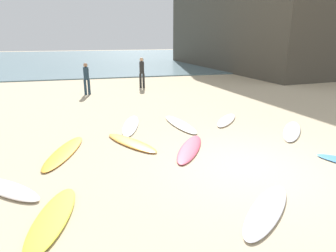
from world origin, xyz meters
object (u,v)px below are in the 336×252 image
Objects in this scene: surfboard_1 at (226,120)px; surfboard_9 at (180,124)px; surfboard_8 at (131,125)px; surfboard_0 at (266,210)px; surfboard_4 at (292,131)px; surfboard_7 at (53,218)px; surfboard_10 at (131,143)px; surfboard_6 at (7,189)px; surfboard_5 at (190,148)px; beachgoer_mid at (142,71)px; surfboard_2 at (64,152)px; beachgoer_near at (86,77)px.

surfboard_1 reaches higher than surfboard_9.
surfboard_0 is at bearing 119.43° from surfboard_8.
surfboard_4 is at bearing 96.08° from surfboard_0.
surfboard_1 is 7.52m from surfboard_7.
surfboard_1 reaches higher than surfboard_10.
surfboard_8 is at bearing -126.53° from surfboard_10.
surfboard_0 is 5.19m from surfboard_6.
surfboard_5 is at bearing 143.60° from surfboard_0.
surfboard_4 is 10.39m from beachgoer_mid.
surfboard_8 is at bearing -34.48° from surfboard_5.
surfboard_0 is 1.10× the size of surfboard_6.
surfboard_9 is 1.34× the size of beachgoer_mid.
surfboard_10 reaches higher than surfboard_4.
surfboard_8 is 1.80m from surfboard_10.
beachgoer_mid is at bearing -94.10° from surfboard_7.
surfboard_9 is 8.18m from beachgoer_mid.
surfboard_4 is at bearing -32.74° from surfboard_6.
surfboard_1 is 7.59m from surfboard_6.
surfboard_0 is at bearing -97.86° from surfboard_9.
beachgoer_near is (0.73, 8.48, 0.90)m from surfboard_2.
surfboard_5 reaches higher than surfboard_2.
surfboard_0 is 1.07× the size of surfboard_1.
surfboard_2 is 1.05× the size of surfboard_4.
surfboard_10 is at bearing 161.72° from surfboard_0.
surfboard_7 is at bearing -100.27° from surfboard_1.
surfboard_8 is 1.39× the size of beachgoer_mid.
beachgoer_mid is at bearing 21.55° from surfboard_6.
surfboard_5 is (-2.28, -2.39, -0.01)m from surfboard_1.
surfboard_0 is 12.78m from beachgoer_near.
surfboard_1 reaches higher than surfboard_8.
surfboard_9 is (4.86, 3.53, -0.00)m from surfboard_6.
surfboard_4 is 8.43m from surfboard_6.
surfboard_6 is 1.15× the size of beachgoer_near.
surfboard_5 is 2.96m from surfboard_8.
surfboard_2 is at bearing 15.80° from surfboard_6.
surfboard_10 is at bearing -150.61° from surfboard_9.
surfboard_2 is 8.55m from beachgoer_near.
beachgoer_near is at bearing -127.52° from beachgoer_mid.
surfboard_5 is 1.11× the size of surfboard_7.
beachgoer_near reaches higher than surfboard_6.
surfboard_5 is at bearing 6.96° from surfboard_2.
surfboard_1 is at bearing -5.11° from surfboard_9.
surfboard_6 reaches higher than surfboard_0.
surfboard_2 is 1.16× the size of surfboard_10.
beachgoer_near is (-6.49, 8.47, 0.90)m from surfboard_4.
surfboard_6 is 4.98m from surfboard_8.
surfboard_1 is 0.78× the size of surfboard_2.
surfboard_0 is at bearing -70.04° from surfboard_1.
surfboard_0 and surfboard_5 have the same top height.
surfboard_2 is 7.22m from surfboard_4.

